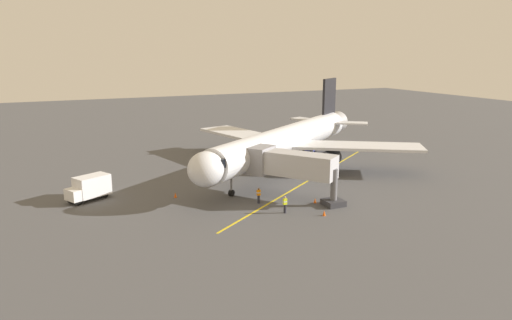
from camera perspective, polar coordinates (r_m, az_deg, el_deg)
ground_plane at (r=64.66m, az=2.12°, el=-1.06°), size 220.00×220.00×0.00m
apron_lead_in_line at (r=59.00m, az=6.29°, el=-2.51°), size 32.62×23.54×0.01m
airplane at (r=63.43m, az=3.72°, el=2.35°), size 34.96×31.25×11.50m
jet_bridge at (r=51.26m, az=3.55°, el=-0.50°), size 8.42×10.38×5.40m
ground_crew_marshaller at (r=49.89m, az=0.32°, el=-4.28°), size 0.42×0.28×1.71m
ground_crew_wing_walker at (r=47.09m, az=3.52°, el=-5.37°), size 0.41×0.26×1.71m
box_truck_near_nose at (r=53.94m, az=-19.51°, el=-3.16°), size 4.98×3.84×2.62m
belt_loader_portside at (r=75.00m, az=6.50°, el=1.39°), size 4.42×3.64×2.32m
safety_cone_nose_left at (r=50.20m, az=9.68°, el=-5.09°), size 0.32×0.32×0.55m
safety_cone_nose_right at (r=52.79m, az=-9.70°, el=-4.18°), size 0.32×0.32×0.55m
safety_cone_wing_port at (r=46.89m, az=8.22°, el=-6.35°), size 0.32×0.32×0.55m
safety_cone_wing_starboard at (r=50.59m, az=7.14°, el=-4.86°), size 0.32×0.32×0.55m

